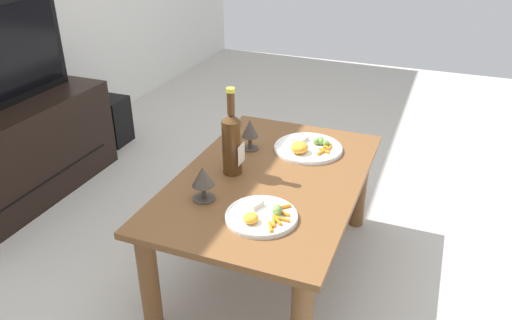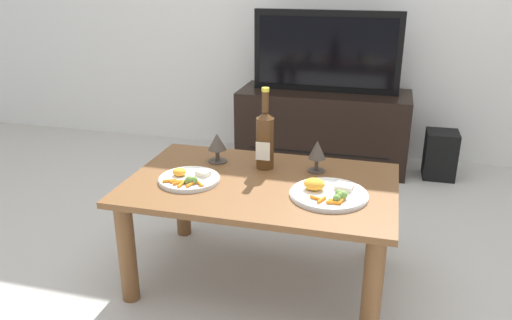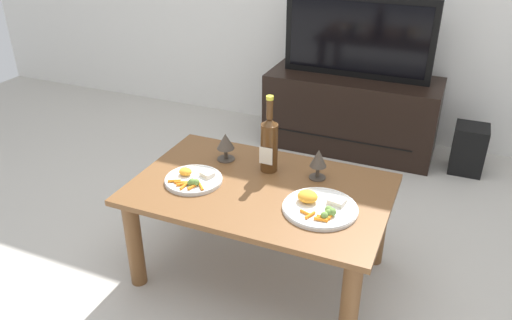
% 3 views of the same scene
% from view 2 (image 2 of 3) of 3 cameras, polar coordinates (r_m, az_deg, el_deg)
% --- Properties ---
extents(ground_plane, '(6.40, 6.40, 0.00)m').
position_cam_2_polar(ground_plane, '(2.24, 0.54, -13.07)').
color(ground_plane, '#B7B2A8').
extents(dining_table, '(1.07, 0.69, 0.45)m').
position_cam_2_polar(dining_table, '(2.06, 0.57, -4.57)').
color(dining_table, brown).
rests_on(dining_table, ground_plane).
extents(tv_stand, '(1.10, 0.44, 0.50)m').
position_cam_2_polar(tv_stand, '(3.40, 7.53, 3.56)').
color(tv_stand, black).
rests_on(tv_stand, ground_plane).
extents(tv_screen, '(0.93, 0.05, 0.51)m').
position_cam_2_polar(tv_screen, '(3.29, 7.94, 11.99)').
color(tv_screen, black).
rests_on(tv_screen, tv_stand).
extents(floor_speaker, '(0.20, 0.20, 0.30)m').
position_cam_2_polar(floor_speaker, '(3.39, 20.06, 0.58)').
color(floor_speaker, black).
rests_on(floor_speaker, ground_plane).
extents(wine_bottle, '(0.08, 0.08, 0.35)m').
position_cam_2_polar(wine_bottle, '(2.12, 1.03, 2.55)').
color(wine_bottle, '#4C2D14').
rests_on(wine_bottle, dining_table).
extents(goblet_left, '(0.08, 0.08, 0.13)m').
position_cam_2_polar(goblet_left, '(2.21, -4.41, 1.88)').
color(goblet_left, '#473D33').
rests_on(goblet_left, dining_table).
extents(goblet_right, '(0.07, 0.07, 0.14)m').
position_cam_2_polar(goblet_right, '(2.11, 6.90, 0.96)').
color(goblet_right, '#473D33').
rests_on(goblet_right, dining_table).
extents(dinner_plate_left, '(0.25, 0.25, 0.04)m').
position_cam_2_polar(dinner_plate_left, '(2.04, -7.57, -2.09)').
color(dinner_plate_left, white).
rests_on(dinner_plate_left, dining_table).
extents(dinner_plate_right, '(0.29, 0.29, 0.06)m').
position_cam_2_polar(dinner_plate_right, '(1.91, 8.14, -3.69)').
color(dinner_plate_right, white).
rests_on(dinner_plate_right, dining_table).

